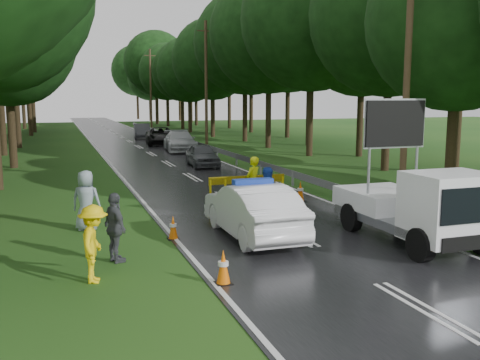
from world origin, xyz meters
name	(u,v)px	position (x,y,z in m)	size (l,w,h in m)	color
ground	(292,234)	(0.00, 0.00, 0.00)	(160.00, 160.00, 0.00)	#194614
road	(139,147)	(0.00, 30.00, 0.01)	(7.00, 140.00, 0.02)	black
guardrail	(184,140)	(3.70, 29.67, 0.55)	(0.12, 60.06, 0.70)	gray
utility_pole_near	(408,65)	(5.20, 2.00, 5.06)	(1.40, 0.24, 10.00)	#463920
utility_pole_mid	(206,84)	(5.20, 28.00, 5.06)	(1.40, 0.24, 10.00)	#463920
utility_pole_far	(151,89)	(5.20, 54.00, 5.06)	(1.40, 0.24, 10.00)	#463920
police_sedan	(253,211)	(-1.19, 0.10, 0.77)	(1.65, 4.66, 1.69)	white
work_truck	(419,206)	(2.80, -2.06, 1.05)	(2.21, 4.89, 3.89)	gray
barrier	(247,184)	(0.05, 4.00, 0.90)	(2.89, 0.08, 1.19)	#D6BE0B
officer	(253,182)	(0.25, 3.97, 0.94)	(0.68, 0.45, 1.87)	#D6E60C
civilian	(269,194)	(0.03, 1.91, 0.88)	(0.85, 0.66, 1.76)	#1B42B2
bystander_left	(94,244)	(-5.75, -2.33, 0.85)	(1.10, 0.63, 1.70)	yellow
bystander_mid	(115,228)	(-5.16, -1.03, 0.86)	(1.01, 0.42, 1.72)	#45484D
bystander_right	(86,200)	(-5.63, 2.50, 0.91)	(0.89, 0.58, 1.83)	#8797A2
queue_car_first	(202,155)	(1.66, 16.17, 0.65)	(1.55, 3.84, 1.31)	#42464A
queue_car_second	(180,141)	(2.41, 25.43, 0.76)	(2.14, 5.26, 1.53)	#A9ACB1
queue_car_third	(161,136)	(2.18, 31.68, 0.74)	(2.47, 5.35, 1.49)	black
queue_car_fourth	(142,131)	(1.77, 39.68, 0.72)	(1.52, 4.36, 1.44)	#3B3D42
cone_near_left	(223,267)	(-3.16, -3.38, 0.37)	(0.36, 0.36, 0.77)	black
cone_center	(238,213)	(-1.00, 2.00, 0.32)	(0.31, 0.31, 0.65)	black
cone_far	(280,196)	(1.40, 4.18, 0.34)	(0.34, 0.34, 0.71)	black
cone_left_mid	(173,228)	(-3.40, 0.61, 0.33)	(0.32, 0.32, 0.68)	black
cone_right	(300,192)	(2.40, 4.50, 0.39)	(0.38, 0.38, 0.80)	black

